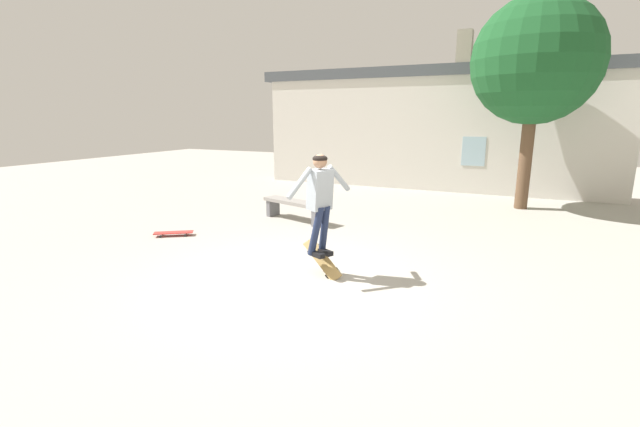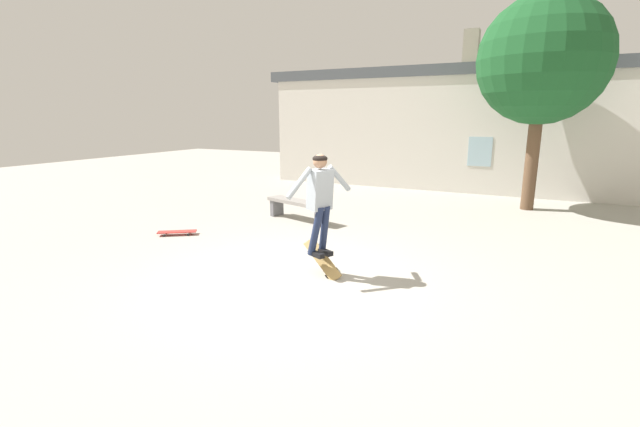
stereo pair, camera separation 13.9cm
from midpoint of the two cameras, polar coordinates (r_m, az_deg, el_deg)
The scene contains 7 objects.
ground_plane at distance 6.58m, azimuth -2.24°, elevation -8.78°, with size 40.00×40.00×0.00m, color #A39E93.
building_backdrop at distance 14.72m, azimuth 15.19°, elevation 11.12°, with size 12.13×0.52×4.98m.
tree_right at distance 12.53m, azimuth 27.85°, elevation 17.54°, with size 3.15×3.15×5.35m.
park_bench at distance 10.12m, azimuth -2.57°, elevation 1.04°, with size 1.80×0.89×0.48m.
skater at distance 6.35m, azimuth 0.63°, elevation 2.41°, with size 0.57×1.14×1.54m.
skateboard_flipping at distance 6.71m, azimuth 0.90°, elevation -6.14°, with size 0.74×0.41×0.56m.
skateboard_resting at distance 9.38m, azimuth -18.13°, elevation -2.33°, with size 0.75×0.61×0.08m.
Camera 2 is at (3.00, -5.33, 2.42)m, focal length 24.00 mm.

